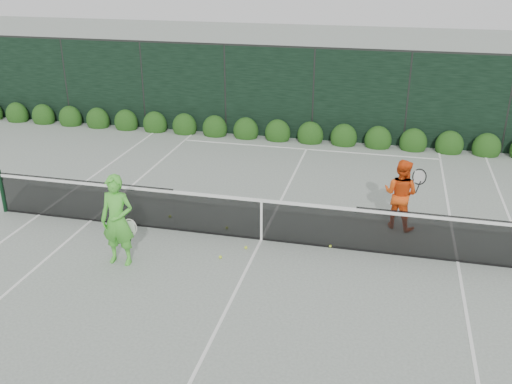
# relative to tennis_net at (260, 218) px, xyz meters

# --- Properties ---
(ground) EXTENTS (80.00, 80.00, 0.00)m
(ground) POSITION_rel_tennis_net_xyz_m (0.02, 0.00, -0.53)
(ground) COLOR gray
(ground) RESTS_ON ground
(tennis_net) EXTENTS (12.90, 0.10, 1.07)m
(tennis_net) POSITION_rel_tennis_net_xyz_m (0.00, 0.00, 0.00)
(tennis_net) COLOR black
(tennis_net) RESTS_ON ground
(player_woman) EXTENTS (0.70, 0.45, 1.89)m
(player_woman) POSITION_rel_tennis_net_xyz_m (-2.52, -1.61, 0.41)
(player_woman) COLOR #52C73A
(player_woman) RESTS_ON ground
(player_man) EXTENTS (0.99, 0.88, 1.63)m
(player_man) POSITION_rel_tennis_net_xyz_m (2.92, 1.37, 0.29)
(player_man) COLOR #FB5515
(player_man) RESTS_ON ground
(court_lines) EXTENTS (11.03, 23.83, 0.01)m
(court_lines) POSITION_rel_tennis_net_xyz_m (0.02, 0.00, -0.53)
(court_lines) COLOR white
(court_lines) RESTS_ON ground
(windscreen_fence) EXTENTS (32.00, 21.07, 3.06)m
(windscreen_fence) POSITION_rel_tennis_net_xyz_m (0.02, -2.71, 0.98)
(windscreen_fence) COLOR black
(windscreen_fence) RESTS_ON ground
(hedge_row) EXTENTS (31.66, 0.65, 0.94)m
(hedge_row) POSITION_rel_tennis_net_xyz_m (0.02, 7.15, -0.30)
(hedge_row) COLOR #133D10
(hedge_row) RESTS_ON ground
(tennis_balls) EXTENTS (3.96, 1.66, 0.07)m
(tennis_balls) POSITION_rel_tennis_net_xyz_m (-0.50, -0.11, -0.50)
(tennis_balls) COLOR #CCEA34
(tennis_balls) RESTS_ON ground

